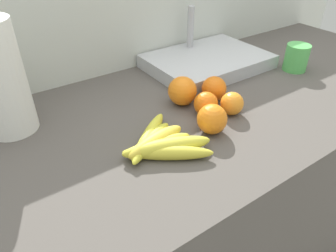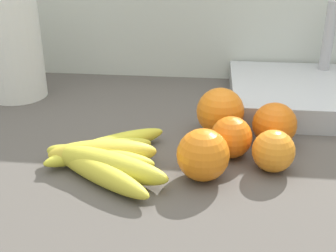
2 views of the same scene
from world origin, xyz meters
name	(u,v)px [view 1 (image 1 of 2)]	position (x,y,z in m)	size (l,w,h in m)	color
counter	(185,215)	(0.00, 0.00, 0.46)	(1.96, 0.69, 0.92)	#514C47
wall_back	(131,126)	(0.00, 0.38, 0.65)	(2.36, 0.06, 1.30)	silver
banana_bunch	(159,144)	(-0.18, -0.11, 0.94)	(0.21, 0.23, 0.04)	gold
orange_front	(215,89)	(0.09, 0.00, 0.96)	(0.07, 0.07, 0.07)	orange
orange_far_right	(212,119)	(-0.02, -0.12, 0.96)	(0.08, 0.08, 0.08)	orange
orange_center	(206,104)	(0.02, -0.05, 0.95)	(0.07, 0.07, 0.07)	orange
orange_back_right	(232,104)	(0.08, -0.09, 0.95)	(0.06, 0.06, 0.06)	orange
orange_right	(182,91)	(0.00, 0.03, 0.96)	(0.08, 0.08, 0.08)	orange
sink_basin	(207,61)	(0.23, 0.19, 0.95)	(0.41, 0.30, 0.19)	#B7BABF
mug	(296,57)	(0.47, 0.00, 0.97)	(0.08, 0.08, 0.09)	#56BF59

